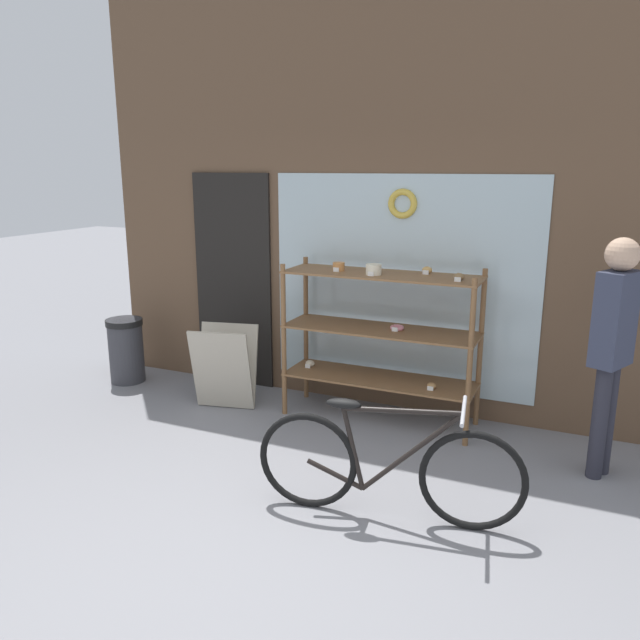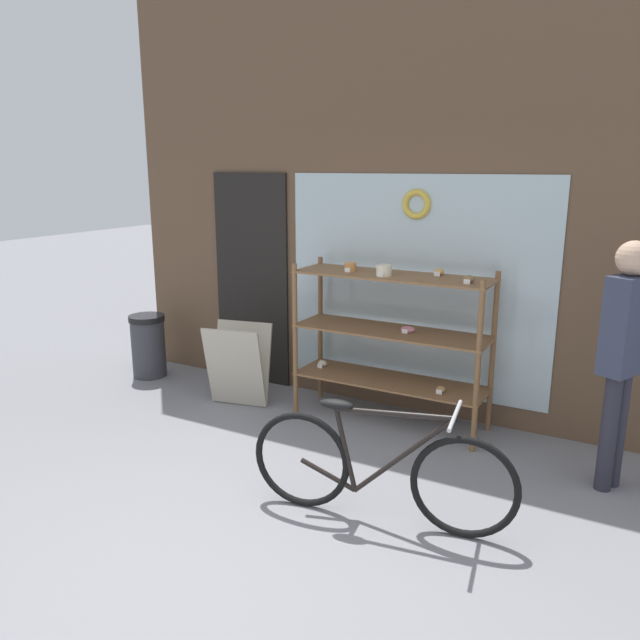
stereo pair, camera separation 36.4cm
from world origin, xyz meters
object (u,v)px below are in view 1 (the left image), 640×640
Objects in this scene: pedestrian at (613,339)px; trash_bin at (126,348)px; display_case at (380,329)px; bicycle at (386,466)px; sandwich_board at (225,368)px.

pedestrian reaches higher than trash_bin.
display_case reaches higher than bicycle.
bicycle is (0.55, -1.48, -0.47)m from display_case.
pedestrian is (1.22, 1.16, 0.66)m from bicycle.
bicycle is 3.51m from trash_bin.
bicycle is at bearing -23.08° from trash_bin.
bicycle is at bearing 158.61° from pedestrian.
pedestrian reaches higher than sandwich_board.
bicycle is 0.98× the size of pedestrian.
display_case is 1.65m from bicycle.
display_case reaches higher than trash_bin.
bicycle reaches higher than sandwich_board.
sandwich_board is at bearing 139.73° from bicycle.
sandwich_board is 3.20m from pedestrian.
pedestrian is (3.14, -0.01, 0.63)m from sandwich_board.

